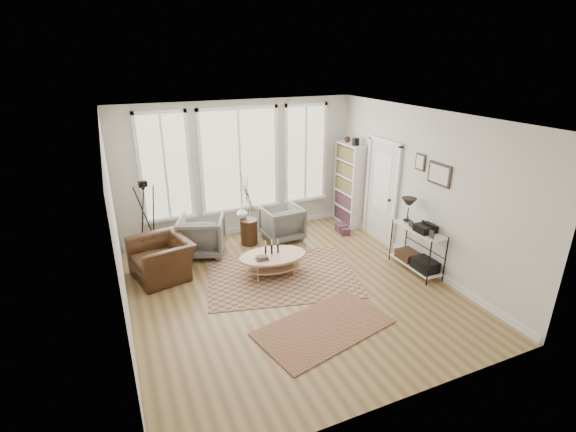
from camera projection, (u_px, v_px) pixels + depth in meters
name	position (u px, v px, depth m)	size (l,w,h in m)	color
room	(292.00, 211.00, 6.66)	(5.50, 5.54, 2.90)	#967749
bay_window	(240.00, 162.00, 8.88)	(4.14, 0.12, 2.24)	#C7B885
door	(382.00, 190.00, 8.67)	(0.09, 1.06, 2.22)	silver
bookcase	(349.00, 184.00, 9.60)	(0.31, 0.85, 2.06)	white
low_shelf	(417.00, 245.00, 7.59)	(0.38, 1.08, 1.30)	white
wall_art	(434.00, 171.00, 7.19)	(0.04, 0.88, 0.44)	black
rug_main	(282.00, 275.00, 7.57)	(2.63, 1.97, 0.01)	brown
rug_runner	(324.00, 327.00, 6.12)	(1.96, 1.09, 0.01)	maroon
coffee_table	(273.00, 259.00, 7.53)	(1.27, 0.86, 0.56)	tan
armchair_left	(202.00, 235.00, 8.27)	(0.86, 0.88, 0.80)	slate
armchair_right	(282.00, 223.00, 8.97)	(0.79, 0.81, 0.74)	slate
side_table	(248.00, 211.00, 8.60)	(0.36, 0.36, 1.51)	#392112
vase	(242.00, 213.00, 8.73)	(0.23, 0.23, 0.24)	silver
accent_chair	(162.00, 258.00, 7.45)	(0.94, 1.07, 0.70)	#392112
tripod_camera	(148.00, 222.00, 8.08)	(0.54, 0.54, 1.54)	black
book_stack_near	(342.00, 228.00, 9.42)	(0.21, 0.27, 0.18)	maroon
book_stack_far	(345.00, 231.00, 9.30)	(0.19, 0.24, 0.15)	maroon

